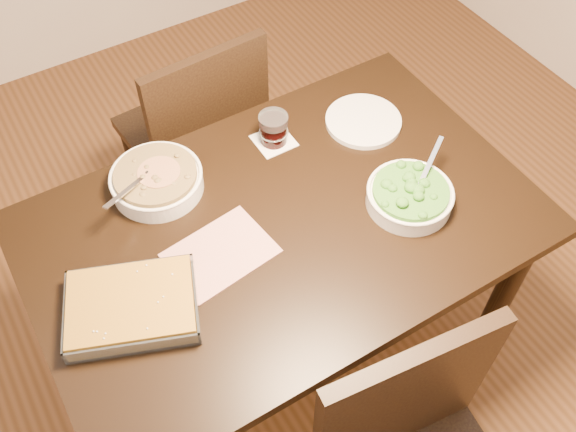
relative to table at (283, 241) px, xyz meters
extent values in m
plane|color=#4F2F16|center=(0.00, 0.00, -0.65)|extent=(4.00, 4.00, 0.00)
cube|color=black|center=(0.00, 0.00, 0.08)|extent=(1.40, 0.90, 0.04)
cube|color=black|center=(0.00, 0.00, 0.01)|extent=(1.26, 0.76, 0.08)
cylinder|color=black|center=(0.62, -0.37, -0.30)|extent=(0.07, 0.07, 0.71)
cylinder|color=black|center=(-0.62, 0.37, -0.30)|extent=(0.07, 0.07, 0.71)
cylinder|color=black|center=(0.62, 0.37, -0.30)|extent=(0.07, 0.07, 0.71)
cube|color=#A42E2F|center=(-0.20, -0.01, 0.10)|extent=(0.29, 0.23, 0.01)
cube|color=white|center=(0.14, 0.28, 0.10)|extent=(0.11, 0.11, 0.00)
cylinder|color=white|center=(-0.25, 0.29, 0.12)|extent=(0.26, 0.26, 0.05)
torus|color=white|center=(-0.25, 0.29, 0.15)|extent=(0.27, 0.27, 0.01)
cylinder|color=#392E0F|center=(-0.25, 0.29, 0.15)|extent=(0.24, 0.24, 0.02)
cube|color=silver|center=(-0.31, 0.25, 0.17)|extent=(0.15, 0.10, 0.05)
cylinder|color=maroon|center=(-0.24, 0.29, 0.16)|extent=(0.12, 0.12, 0.00)
cylinder|color=white|center=(0.34, -0.13, 0.12)|extent=(0.24, 0.24, 0.05)
torus|color=white|center=(0.34, -0.13, 0.15)|extent=(0.25, 0.25, 0.01)
cylinder|color=#255413|center=(0.34, -0.13, 0.15)|extent=(0.22, 0.22, 0.02)
cube|color=silver|center=(0.40, -0.09, 0.16)|extent=(0.14, 0.10, 0.05)
cube|color=silver|center=(-0.47, -0.05, 0.10)|extent=(0.39, 0.34, 0.01)
cube|color=#63390E|center=(-0.47, -0.05, 0.13)|extent=(0.37, 0.32, 0.05)
cube|color=silver|center=(-0.43, 0.05, 0.12)|extent=(0.30, 0.12, 0.04)
cube|color=silver|center=(-0.51, -0.16, 0.12)|extent=(0.30, 0.12, 0.04)
cube|color=silver|center=(-0.32, -0.11, 0.12)|extent=(0.09, 0.22, 0.04)
cube|color=silver|center=(-0.62, 0.00, 0.12)|extent=(0.09, 0.22, 0.04)
cylinder|color=black|center=(0.14, 0.28, 0.14)|extent=(0.08, 0.08, 0.07)
cylinder|color=silver|center=(0.14, 0.28, 0.18)|extent=(0.09, 0.09, 0.03)
cylinder|color=silver|center=(0.42, 0.21, 0.10)|extent=(0.24, 0.24, 0.02)
cube|color=black|center=(-0.02, -0.58, 0.07)|extent=(0.46, 0.09, 0.49)
cube|color=black|center=(0.03, 0.74, -0.20)|extent=(0.47, 0.47, 0.04)
cylinder|color=black|center=(0.21, 0.95, -0.44)|extent=(0.04, 0.04, 0.43)
cylinder|color=black|center=(0.23, 0.57, -0.44)|extent=(0.04, 0.04, 0.43)
cylinder|color=black|center=(-0.17, 0.92, -0.44)|extent=(0.04, 0.04, 0.43)
cylinder|color=black|center=(-0.15, 0.54, -0.44)|extent=(0.04, 0.04, 0.43)
cube|color=black|center=(0.04, 0.54, 0.05)|extent=(0.44, 0.06, 0.47)
camera|label=1|loc=(-0.55, -0.94, 1.51)|focal=40.00mm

